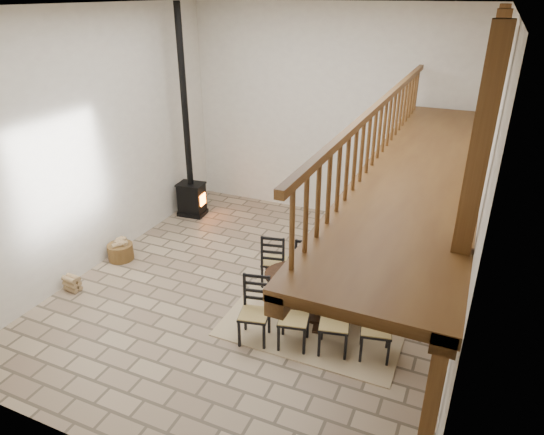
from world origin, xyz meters
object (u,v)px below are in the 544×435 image
at_px(wood_stove, 190,173).
at_px(dining_table, 319,297).
at_px(log_basket, 121,251).
at_px(log_stack, 72,283).

bearing_deg(wood_stove, dining_table, -37.92).
xyz_separation_m(log_basket, log_stack, (-0.05, -1.33, -0.03)).
distance_m(log_basket, log_stack, 1.33).
distance_m(dining_table, log_basket, 4.51).
distance_m(dining_table, wood_stove, 5.17).
bearing_deg(log_stack, log_basket, 87.69).
bearing_deg(log_basket, log_stack, -92.31).
distance_m(wood_stove, log_stack, 4.01).
bearing_deg(dining_table, log_stack, -178.40).
bearing_deg(wood_stove, log_stack, -98.79).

